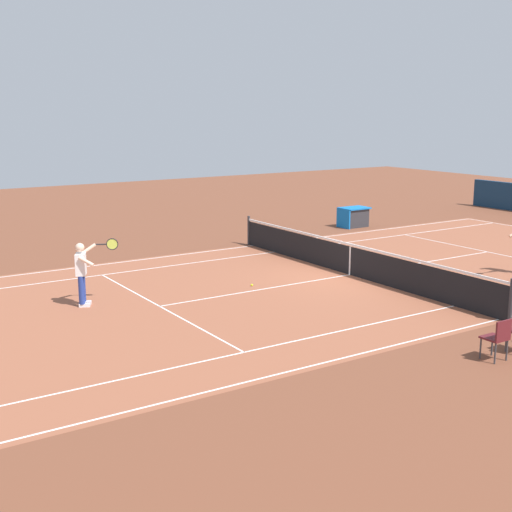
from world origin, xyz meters
TOP-DOWN VIEW (x-y plane):
  - ground_plane at (0.00, 0.00)m, footprint 60.00×60.00m
  - court_slab at (0.00, 0.00)m, footprint 24.20×11.40m
  - court_line_markings at (0.00, 0.00)m, footprint 23.85×11.05m
  - tennis_net at (0.00, 0.00)m, footprint 0.10×11.70m
  - tennis_player_near at (8.00, -1.13)m, footprint 1.19×0.75m
  - tennis_ball at (3.28, -0.46)m, footprint 0.07×0.07m
  - spectator_chair_5 at (2.38, 7.30)m, footprint 0.44×0.44m
  - equipment_cart_tarped at (-5.92, -6.71)m, footprint 1.25×0.84m

SIDE VIEW (x-z plane):
  - ground_plane at x=0.00m, z-range 0.00..0.00m
  - court_slab at x=0.00m, z-range 0.00..0.00m
  - court_line_markings at x=0.00m, z-range 0.00..0.01m
  - tennis_ball at x=3.28m, z-range 0.00..0.07m
  - equipment_cart_tarped at x=-5.92m, z-range 0.01..0.86m
  - tennis_net at x=0.00m, z-range -0.05..1.03m
  - spectator_chair_5 at x=2.38m, z-range 0.08..0.96m
  - tennis_player_near at x=8.00m, z-range 0.08..1.78m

